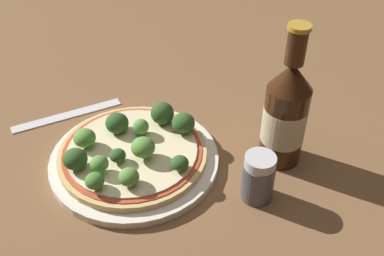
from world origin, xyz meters
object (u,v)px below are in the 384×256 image
object	(u,v)px
beer_bottle	(285,114)
pepper_shaker	(258,178)
fork	(66,116)
pizza	(133,153)

from	to	relation	value
beer_bottle	pepper_shaker	distance (m)	0.10
pepper_shaker	fork	size ratio (longest dim) A/B	0.40
pizza	fork	size ratio (longest dim) A/B	1.21
pizza	pepper_shaker	distance (m)	0.19
pepper_shaker	pizza	bearing A→B (deg)	-155.22
pepper_shaker	fork	bearing A→B (deg)	-164.91
beer_bottle	pepper_shaker	bearing A→B (deg)	-72.73
pizza	beer_bottle	size ratio (longest dim) A/B	1.00
pizza	fork	xyz separation A→B (m)	(-0.16, -0.01, -0.02)
pizza	pepper_shaker	xyz separation A→B (m)	(0.17, 0.08, 0.02)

